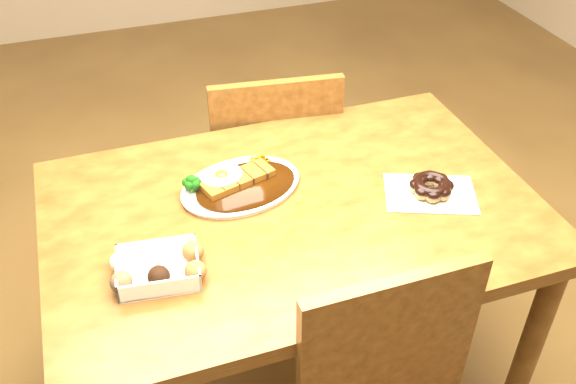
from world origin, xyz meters
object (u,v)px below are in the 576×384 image
object	(u,v)px
donut_box	(158,267)
chair_far	(271,168)
table	(293,237)
pon_de_ring	(431,187)
katsu_curry_plate	(238,184)

from	to	relation	value
donut_box	chair_far	bearing A→B (deg)	55.22
table	donut_box	distance (m)	0.40
chair_far	donut_box	size ratio (longest dim) A/B	4.15
chair_far	donut_box	distance (m)	0.86
pon_de_ring	table	bearing A→B (deg)	169.34
table	chair_far	size ratio (longest dim) A/B	1.38
table	pon_de_ring	size ratio (longest dim) A/B	4.49
chair_far	pon_de_ring	world-z (taller)	chair_far
table	pon_de_ring	world-z (taller)	pon_de_ring
katsu_curry_plate	pon_de_ring	distance (m)	0.48
chair_far	pon_de_ring	distance (m)	0.71
chair_far	katsu_curry_plate	world-z (taller)	chair_far
chair_far	pon_de_ring	size ratio (longest dim) A/B	3.25
table	chair_far	distance (m)	0.57
katsu_curry_plate	chair_far	bearing A→B (deg)	62.80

